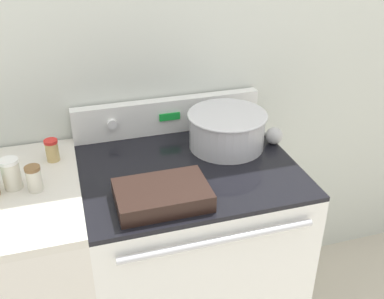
% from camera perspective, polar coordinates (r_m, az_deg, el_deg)
% --- Properties ---
extents(kitchen_wall, '(8.00, 0.05, 2.50)m').
position_cam_1_polar(kitchen_wall, '(1.91, -3.72, 11.86)').
color(kitchen_wall, silver).
rests_on(kitchen_wall, ground_plane).
extents(stove_range, '(0.82, 0.71, 0.93)m').
position_cam_1_polar(stove_range, '(1.99, -0.42, -13.56)').
color(stove_range, white).
rests_on(stove_range, ground_plane).
extents(control_panel, '(0.82, 0.07, 0.15)m').
position_cam_1_polar(control_panel, '(1.95, -3.07, 4.35)').
color(control_panel, white).
rests_on(control_panel, stove_range).
extents(side_counter, '(0.56, 0.68, 0.94)m').
position_cam_1_polar(side_counter, '(1.97, -20.94, -16.49)').
color(side_counter, silver).
rests_on(side_counter, ground_plane).
extents(mixing_bowl, '(0.32, 0.32, 0.15)m').
position_cam_1_polar(mixing_bowl, '(1.82, 4.45, 2.73)').
color(mixing_bowl, silver).
rests_on(mixing_bowl, stove_range).
extents(casserole_dish, '(0.31, 0.21, 0.06)m').
position_cam_1_polar(casserole_dish, '(1.50, -3.81, -5.65)').
color(casserole_dish, black).
rests_on(casserole_dish, stove_range).
extents(ladle, '(0.07, 0.29, 0.07)m').
position_cam_1_polar(ladle, '(1.90, 10.17, 1.85)').
color(ladle, '#B7B7B7').
rests_on(ladle, stove_range).
extents(spice_jar_red_cap, '(0.05, 0.05, 0.09)m').
position_cam_1_polar(spice_jar_red_cap, '(1.79, -17.35, -0.07)').
color(spice_jar_red_cap, tan).
rests_on(spice_jar_red_cap, side_counter).
extents(spice_jar_brown_cap, '(0.05, 0.05, 0.09)m').
position_cam_1_polar(spice_jar_brown_cap, '(1.62, -19.41, -3.49)').
color(spice_jar_brown_cap, beige).
rests_on(spice_jar_brown_cap, side_counter).
extents(spice_jar_white_cap, '(0.06, 0.06, 0.11)m').
position_cam_1_polar(spice_jar_white_cap, '(1.66, -21.98, -2.86)').
color(spice_jar_white_cap, beige).
rests_on(spice_jar_white_cap, side_counter).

